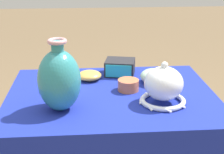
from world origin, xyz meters
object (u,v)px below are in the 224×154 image
vase_tall_bulbous (59,80)px  pot_squat_terracotta (128,85)px  vase_dome_bell (163,86)px  pot_squat_ivory (62,84)px  bowl_shallow_ochre (89,75)px  mosaic_tile_box (120,67)px  bowl_shallow_celadon (154,76)px

vase_tall_bulbous → pot_squat_terracotta: bearing=30.9°
vase_dome_bell → pot_squat_ivory: (-0.45, 0.19, -0.05)m
vase_tall_bulbous → vase_dome_bell: bearing=3.9°
bowl_shallow_ochre → pot_squat_terracotta: pot_squat_terracotta is taller
vase_tall_bulbous → bowl_shallow_ochre: (0.13, 0.35, -0.11)m
vase_dome_bell → pot_squat_terracotta: size_ratio=2.12×
pot_squat_terracotta → bowl_shallow_ochre: bearing=138.7°
bowl_shallow_ochre → pot_squat_terracotta: 0.24m
vase_dome_bell → mosaic_tile_box: (-0.15, 0.39, -0.04)m
vase_tall_bulbous → pot_squat_ivory: (-0.01, 0.22, -0.10)m
bowl_shallow_ochre → pot_squat_ivory: (-0.13, -0.13, 0.01)m
vase_tall_bulbous → mosaic_tile_box: (0.29, 0.42, -0.09)m
bowl_shallow_celadon → mosaic_tile_box: bearing=138.1°
vase_tall_bulbous → bowl_shallow_ochre: 0.39m
vase_dome_bell → bowl_shallow_celadon: (0.01, 0.24, -0.04)m
bowl_shallow_ochre → pot_squat_terracotta: bearing=-41.3°
bowl_shallow_ochre → pot_squat_ivory: size_ratio=0.86×
mosaic_tile_box → vase_tall_bulbous: bearing=-113.0°
vase_tall_bulbous → pot_squat_terracotta: (0.31, 0.19, -0.11)m
bowl_shallow_ochre → vase_dome_bell: bearing=-44.9°
vase_dome_bell → bowl_shallow_ochre: (-0.32, 0.32, -0.06)m
vase_dome_bell → mosaic_tile_box: 0.42m
bowl_shallow_celadon → pot_squat_terracotta: size_ratio=1.42×
vase_tall_bulbous → pot_squat_ivory: vase_tall_bulbous is taller
bowl_shallow_celadon → bowl_shallow_ochre: (-0.33, 0.08, -0.01)m
vase_dome_bell → bowl_shallow_celadon: 0.25m
vase_tall_bulbous → mosaic_tile_box: vase_tall_bulbous is taller
bowl_shallow_celadon → bowl_shallow_ochre: bearing=167.0°
vase_tall_bulbous → bowl_shallow_celadon: 0.54m
mosaic_tile_box → pot_squat_terracotta: bearing=-73.5°
mosaic_tile_box → pot_squat_ivory: bearing=-134.6°
bowl_shallow_celadon → pot_squat_terracotta: 0.17m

